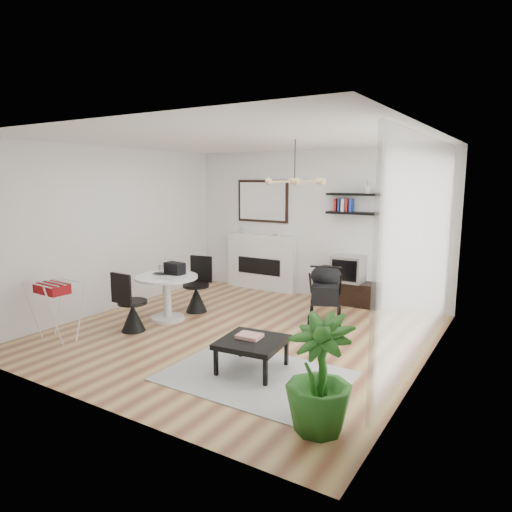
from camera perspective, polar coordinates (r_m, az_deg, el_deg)
The scene contains 25 objects.
floor at distance 6.63m, azimuth -2.09°, elevation -9.61°, with size 5.00×5.00×0.00m, color brown.
ceiling at distance 6.28m, azimuth -2.24°, elevation 14.33°, with size 5.00×5.00×0.00m, color white.
wall_back at distance 8.49m, azimuth 7.29°, elevation 3.93°, with size 5.00×5.00×0.00m, color white.
wall_left at distance 7.97m, azimuth -17.28°, elevation 3.20°, with size 5.00×5.00×0.00m, color white.
wall_right at distance 5.36m, azimuth 20.64°, elevation 0.02°, with size 5.00×5.00×0.00m, color white.
sheer_curtain at distance 5.57m, azimuth 20.04°, elevation 0.40°, with size 0.04×3.60×2.60m, color white.
fireplace at distance 9.02m, azimuth 0.63°, elevation 0.08°, with size 1.50×0.17×2.16m.
shelf_lower at distance 8.06m, azimuth 11.95°, elevation 5.28°, with size 0.90×0.25×0.04m, color black.
shelf_upper at distance 8.05m, azimuth 12.03°, elevation 7.55°, with size 0.90×0.25×0.04m, color black.
pendant_lamp at distance 6.16m, azimuth 4.85°, elevation 9.27°, with size 0.90×0.90×0.10m, color tan, non-canonical shape.
tv_console at distance 8.22m, azimuth 11.45°, elevation -4.50°, with size 1.08×0.38×0.41m, color black.
crt_tv at distance 8.12m, azimuth 11.51°, elevation -1.55°, with size 0.53×0.46×0.46m.
dining_table at distance 7.23m, azimuth -11.07°, elevation -4.32°, with size 0.96×0.96×0.70m.
laptop at distance 7.23m, azimuth -11.73°, elevation -2.29°, with size 0.32×0.20×0.03m, color black.
black_bag at distance 7.27m, azimuth -10.13°, elevation -1.53°, with size 0.31×0.19×0.19m, color black.
newspaper at distance 7.02m, azimuth -10.78°, elevation -2.68°, with size 0.31×0.25×0.01m, color silver.
drinking_glass at distance 7.45m, azimuth -11.83°, elevation -1.61°, with size 0.07×0.07×0.11m, color white.
chair_far at distance 7.66m, azimuth -7.42°, elevation -4.78°, with size 0.45×0.47×0.91m.
chair_near at distance 6.86m, azimuth -15.27°, elevation -6.84°, with size 0.42×0.43×0.89m.
drying_rack at distance 6.82m, azimuth -23.64°, elevation -6.10°, with size 0.58×0.54×0.82m.
stroller at distance 7.11m, azimuth 8.68°, elevation -4.86°, with size 0.74×0.89×0.98m.
rug at distance 5.27m, azimuth -0.08°, elevation -14.80°, with size 1.99×1.43×0.01m, color #A5A5A5.
coffee_table at distance 5.30m, azimuth -0.49°, elevation -10.83°, with size 0.78×0.78×0.36m.
magazines at distance 5.34m, azimuth -0.83°, elevation -9.96°, with size 0.28×0.22×0.04m, color #D24934.
potted_plant at distance 4.10m, azimuth 7.91°, elevation -14.42°, with size 0.59×0.59×1.05m, color #24611B.
Camera 1 is at (3.49, -5.20, 2.19)m, focal length 32.00 mm.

